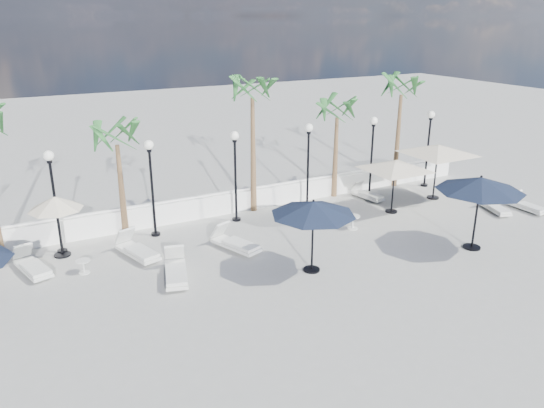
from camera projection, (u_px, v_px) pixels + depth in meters
name	position (u px, v px, depth m)	size (l,w,h in m)	color
ground	(318.00, 285.00, 17.12)	(100.00, 100.00, 0.00)	gray
balustrade	(227.00, 203.00, 23.23)	(26.00, 0.30, 1.01)	white
lamppost_1	(53.00, 188.00, 18.66)	(0.36, 0.36, 3.84)	black
lamppost_2	(151.00, 175.00, 20.19)	(0.36, 0.36, 3.84)	black
lamppost_3	(235.00, 164.00, 21.71)	(0.36, 0.36, 3.84)	black
lamppost_4	(308.00, 154.00, 23.24)	(0.36, 0.36, 3.84)	black
lamppost_5	(372.00, 146.00, 24.77)	(0.36, 0.36, 3.84)	black
lamppost_6	(429.00, 138.00, 26.29)	(0.36, 0.36, 3.84)	black
palm_1	(117.00, 141.00, 20.00)	(2.60, 2.60, 4.70)	brown
palm_2	(252.00, 95.00, 22.03)	(2.60, 2.60, 6.10)	brown
palm_3	(337.00, 114.00, 24.29)	(2.60, 2.60, 4.90)	brown
palm_4	(401.00, 92.00, 25.64)	(2.60, 2.60, 5.70)	brown
lounger_1	(32.00, 266.00, 17.87)	(1.16, 2.11, 0.75)	silver
lounger_2	(137.00, 250.00, 19.07)	(1.26, 2.22, 0.79)	silver
lounger_3	(176.00, 271.00, 17.47)	(1.24, 2.24, 0.80)	silver
lounger_4	(235.00, 243.00, 19.67)	(1.36, 2.21, 0.79)	silver
lounger_5	(367.00, 194.00, 25.14)	(0.86, 1.84, 0.66)	silver
lounger_6	(495.00, 207.00, 23.45)	(1.05, 1.81, 0.65)	silver
lounger_7	(527.00, 205.00, 23.64)	(0.61, 1.84, 0.69)	silver
side_table_1	(83.00, 265.00, 17.84)	(0.48, 0.48, 0.47)	silver
side_table_2	(353.00, 221.00, 21.56)	(0.58, 0.58, 0.56)	silver
parasol_navy_mid	(313.00, 208.00, 17.36)	(2.87, 2.87, 2.57)	black
parasol_navy_right	(480.00, 185.00, 19.02)	(3.17, 3.17, 2.84)	black
parasol_cream_sq_a	(438.00, 146.00, 24.44)	(5.62, 5.62, 2.76)	black
parasol_cream_sq_b	(395.00, 162.00, 22.75)	(4.96, 4.96, 2.48)	black
parasol_cream_small	(55.00, 204.00, 18.56)	(1.90, 1.90, 2.33)	black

